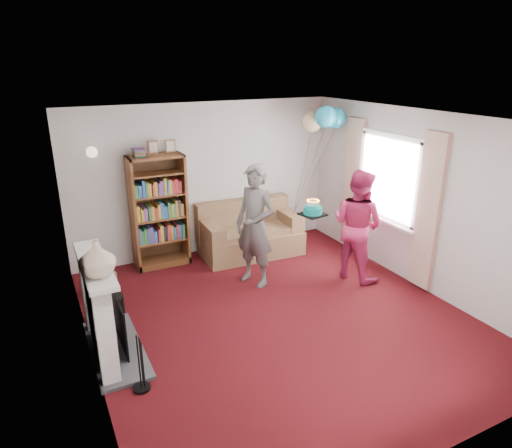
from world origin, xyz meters
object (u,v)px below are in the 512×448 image
person_striped (255,226)px  person_magenta (357,225)px  bookcase (158,212)px  birthday_cake (313,210)px  sofa (249,234)px

person_striped → person_magenta: person_striped is taller
bookcase → person_striped: bookcase is taller
person_magenta → birthday_cake: (-0.67, 0.19, 0.27)m
bookcase → sofa: bookcase is taller
sofa → person_striped: 1.27m
birthday_cake → sofa: bearing=104.5°
sofa → person_magenta: person_magenta is taller
bookcase → birthday_cake: bookcase is taller
person_magenta → person_striped: bearing=53.2°
sofa → birthday_cake: birthday_cake is taller
bookcase → birthday_cake: bearing=-41.4°
bookcase → birthday_cake: size_ratio=6.22×
sofa → person_striped: bearing=-108.5°
bookcase → sofa: (1.46, -0.23, -0.54)m
bookcase → person_magenta: bearing=-35.7°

